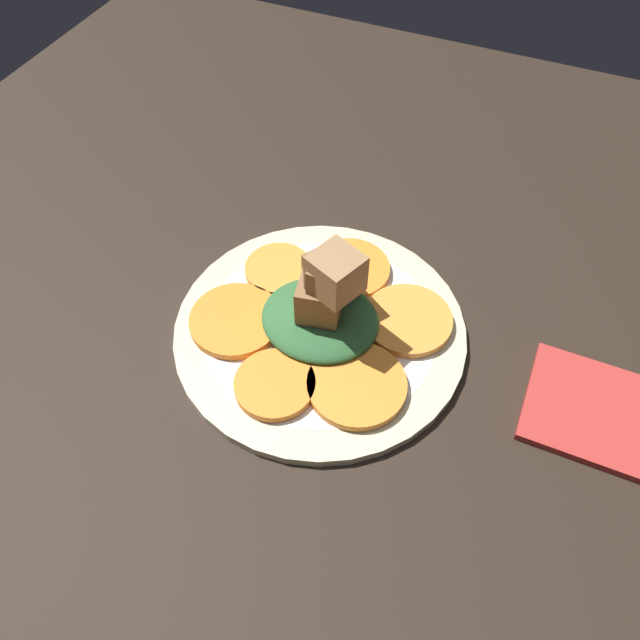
# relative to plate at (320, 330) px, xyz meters

# --- Properties ---
(table_slab) EXTENTS (1.20, 1.20, 0.02)m
(table_slab) POSITION_rel_plate_xyz_m (0.00, 0.00, -0.02)
(table_slab) COLOR black
(table_slab) RESTS_ON ground
(plate) EXTENTS (0.29, 0.29, 0.01)m
(plate) POSITION_rel_plate_xyz_m (0.00, 0.00, 0.00)
(plate) COLOR beige
(plate) RESTS_ON table_slab
(carrot_slice_0) EXTENTS (0.07, 0.07, 0.01)m
(carrot_slice_0) POSITION_rel_plate_xyz_m (0.01, 0.08, 0.01)
(carrot_slice_0) COLOR orange
(carrot_slice_0) RESTS_ON plate
(carrot_slice_1) EXTENTS (0.09, 0.09, 0.01)m
(carrot_slice_1) POSITION_rel_plate_xyz_m (-0.06, 0.05, 0.01)
(carrot_slice_1) COLOR orange
(carrot_slice_1) RESTS_ON plate
(carrot_slice_2) EXTENTS (0.09, 0.09, 0.01)m
(carrot_slice_2) POSITION_rel_plate_xyz_m (-0.08, -0.04, 0.01)
(carrot_slice_2) COLOR #F99438
(carrot_slice_2) RESTS_ON plate
(carrot_slice_3) EXTENTS (0.08, 0.08, 0.01)m
(carrot_slice_3) POSITION_rel_plate_xyz_m (-0.00, -0.08, 0.01)
(carrot_slice_3) COLOR orange
(carrot_slice_3) RESTS_ON plate
(carrot_slice_4) EXTENTS (0.07, 0.07, 0.01)m
(carrot_slice_4) POSITION_rel_plate_xyz_m (0.07, -0.05, 0.01)
(carrot_slice_4) COLOR orange
(carrot_slice_4) RESTS_ON plate
(carrot_slice_5) EXTENTS (0.09, 0.09, 0.01)m
(carrot_slice_5) POSITION_rel_plate_xyz_m (0.08, 0.03, 0.01)
(carrot_slice_5) COLOR orange
(carrot_slice_5) RESTS_ON plate
(center_pile) EXTENTS (0.11, 0.11, 0.10)m
(center_pile) POSITION_rel_plate_xyz_m (-0.00, -0.00, 0.04)
(center_pile) COLOR #2D6033
(center_pile) RESTS_ON plate
(fork) EXTENTS (0.20, 0.06, 0.00)m
(fork) POSITION_rel_plate_xyz_m (-0.02, -0.05, 0.01)
(fork) COLOR silver
(fork) RESTS_ON plate
(napkin) EXTENTS (0.18, 0.11, 0.01)m
(napkin) POSITION_rel_plate_xyz_m (-0.29, -0.01, -0.00)
(napkin) COLOR #B2332D
(napkin) RESTS_ON table_slab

